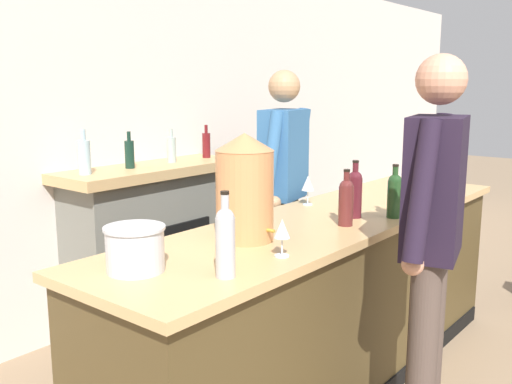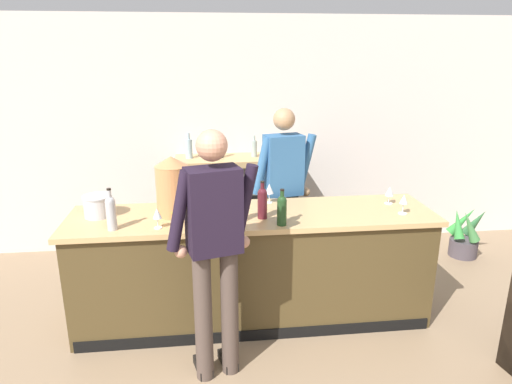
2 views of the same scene
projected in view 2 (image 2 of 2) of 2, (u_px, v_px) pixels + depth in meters
wall_back_panel at (216, 136)px, 5.44m from camera, size 12.00×0.07×2.75m
bar_counter at (253, 267)px, 4.06m from camera, size 3.13×0.78×1.01m
fireplace_stone at (238, 204)px, 5.45m from camera, size 1.44×0.52×1.46m
potted_plant_corner at (465, 235)px, 5.40m from camera, size 0.38×0.39×0.63m
person_customer at (215, 247)px, 3.17m from camera, size 0.64×0.37×1.87m
person_bartender at (283, 191)px, 4.50m from camera, size 0.65×0.36×1.84m
copper_dispenser at (172, 186)px, 3.81m from camera, size 0.28×0.32×0.51m
ice_bucket_steel at (98, 206)px, 3.82m from camera, size 0.24×0.24×0.18m
wine_bottle_rose_blush at (240, 206)px, 3.69m from camera, size 0.08×0.08×0.30m
wine_bottle_cabernet_heavy at (262, 202)px, 3.76m from camera, size 0.08×0.08×0.32m
wine_bottle_chardonnay_pale at (282, 209)px, 3.61m from camera, size 0.08×0.08×0.30m
wine_bottle_riesling_slim at (111, 212)px, 3.51m from camera, size 0.08×0.08×0.34m
wine_glass_near_bucket at (389, 192)px, 4.13m from camera, size 0.08×0.08×0.16m
wine_glass_back_row at (404, 200)px, 3.87m from camera, size 0.07×0.07×0.17m
wine_glass_mid_counter at (269, 189)px, 4.15m from camera, size 0.08×0.08×0.18m
wine_glass_front_right at (157, 214)px, 3.55m from camera, size 0.07×0.07×0.17m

